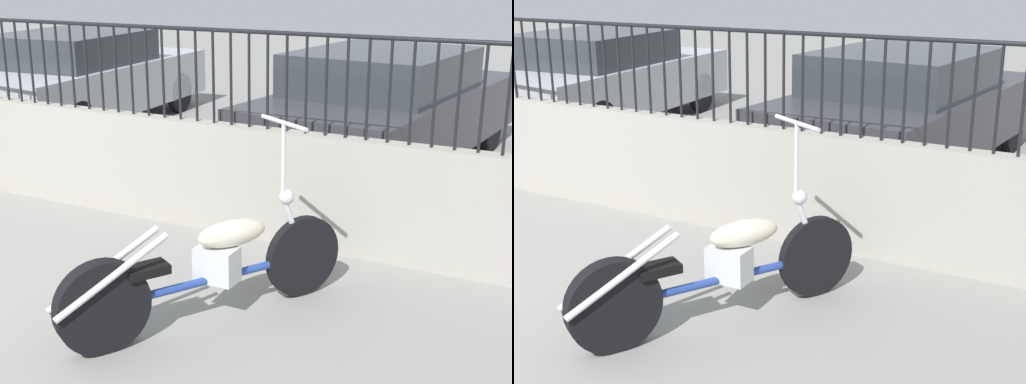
{
  "view_description": "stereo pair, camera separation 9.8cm",
  "coord_description": "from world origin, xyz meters",
  "views": [
    {
      "loc": [
        4.79,
        -2.72,
        2.32
      ],
      "look_at": [
        2.48,
        1.77,
        0.7
      ],
      "focal_mm": 50.0,
      "sensor_mm": 36.0,
      "label": 1
    },
    {
      "loc": [
        4.87,
        -2.68,
        2.32
      ],
      "look_at": [
        2.48,
        1.77,
        0.7
      ],
      "focal_mm": 50.0,
      "sensor_mm": 36.0,
      "label": 2
    }
  ],
  "objects": [
    {
      "name": "fence_railing",
      "position": [
        0.0,
        2.58,
        1.52
      ],
      "size": [
        10.11,
        0.04,
        0.82
      ],
      "color": "black",
      "rests_on": "low_wall"
    },
    {
      "name": "low_wall",
      "position": [
        0.0,
        2.58,
        0.49
      ],
      "size": [
        10.11,
        0.18,
        0.99
      ],
      "color": "#9E998E",
      "rests_on": "ground_plane"
    },
    {
      "name": "motorcycle_blue",
      "position": [
        2.47,
        0.95,
        0.39
      ],
      "size": [
        1.21,
        1.91,
        1.33
      ],
      "rotation": [
        0.0,
        0.0,
        1.03
      ],
      "color": "black",
      "rests_on": "ground_plane"
    },
    {
      "name": "car_silver",
      "position": [
        -2.37,
        5.53,
        0.7
      ],
      "size": [
        2.15,
        4.43,
        1.38
      ],
      "rotation": [
        0.0,
        0.0,
        1.64
      ],
      "color": "black",
      "rests_on": "ground_plane"
    },
    {
      "name": "car_dark_grey",
      "position": [
        2.36,
        5.39,
        0.7
      ],
      "size": [
        2.33,
        4.46,
        1.39
      ],
      "rotation": [
        0.0,
        0.0,
        1.46
      ],
      "color": "black",
      "rests_on": "ground_plane"
    }
  ]
}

